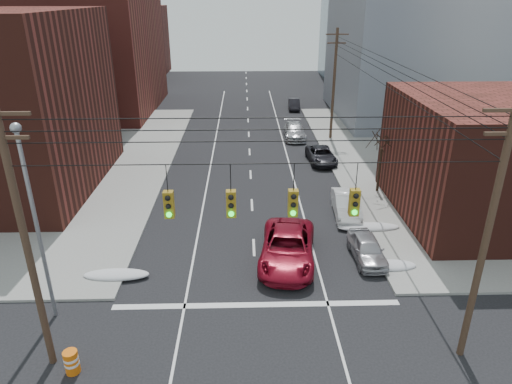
{
  "coord_description": "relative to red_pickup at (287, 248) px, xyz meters",
  "views": [
    {
      "loc": [
        -0.52,
        -11.68,
        13.94
      ],
      "look_at": [
        0.17,
        13.43,
        3.0
      ],
      "focal_mm": 32.0,
      "sensor_mm": 36.0,
      "label": 1
    }
  ],
  "objects": [
    {
      "name": "parked_car_d",
      "position": [
        2.95,
        24.06,
        -0.12
      ],
      "size": [
        2.27,
        5.33,
        1.53
      ],
      "primitive_type": "imported",
      "rotation": [
        0.0,
        0.0,
        -0.02
      ],
      "color": "#A0A1A5",
      "rests_on": "ground"
    },
    {
      "name": "construction_barrel",
      "position": [
        -9.32,
        -8.0,
        -0.36
      ],
      "size": [
        0.69,
        0.69,
        1.02
      ],
      "rotation": [
        0.0,
        0.0,
        0.21
      ],
      "color": "orange",
      "rests_on": "ground"
    },
    {
      "name": "building_glass",
      "position": [
        22.15,
        59.58,
        10.11
      ],
      "size": [
        20.0,
        18.0,
        22.0
      ],
      "primitive_type": "cube",
      "color": "gray",
      "rests_on": "ground"
    },
    {
      "name": "lot_car_a",
      "position": [
        -16.38,
        8.5,
        -0.1
      ],
      "size": [
        4.08,
        2.71,
        1.27
      ],
      "primitive_type": "imported",
      "rotation": [
        0.0,
        0.0,
        1.18
      ],
      "color": "white",
      "rests_on": "sidewalk_nw"
    },
    {
      "name": "parked_car_a",
      "position": [
        4.55,
        0.13,
        -0.2
      ],
      "size": [
        1.74,
        4.09,
        1.38
      ],
      "primitive_type": "imported",
      "rotation": [
        0.0,
        0.0,
        0.03
      ],
      "color": "#AAA9AE",
      "rests_on": "ground"
    },
    {
      "name": "parked_car_e",
      "position": [
        2.95,
        24.05,
        -0.25
      ],
      "size": [
        1.95,
        3.89,
        1.27
      ],
      "primitive_type": "imported",
      "rotation": [
        0.0,
        0.0,
        -0.12
      ],
      "color": "#97250D",
      "rests_on": "ground"
    },
    {
      "name": "building_office",
      "position": [
        20.15,
        33.58,
        11.61
      ],
      "size": [
        22.0,
        20.0,
        25.0
      ],
      "primitive_type": "cube",
      "color": "gray",
      "rests_on": "ground"
    },
    {
      "name": "utility_pole_far",
      "position": [
        6.65,
        23.58,
        4.9
      ],
      "size": [
        2.2,
        0.28,
        11.0
      ],
      "color": "#473323",
      "rests_on": "ground"
    },
    {
      "name": "parked_car_c",
      "position": [
        4.55,
        16.46,
        -0.22
      ],
      "size": [
        2.49,
        4.93,
        1.34
      ],
      "primitive_type": "imported",
      "rotation": [
        0.0,
        0.0,
        0.06
      ],
      "color": "black",
      "rests_on": "ground"
    },
    {
      "name": "street_light",
      "position": [
        -11.35,
        -4.42,
        4.65
      ],
      "size": [
        0.44,
        0.44,
        9.32
      ],
      "color": "gray",
      "rests_on": "ground"
    },
    {
      "name": "building_brick_far",
      "position": [
        -27.85,
        63.58,
        5.11
      ],
      "size": [
        22.0,
        18.0,
        12.0
      ],
      "primitive_type": "cube",
      "color": "#481D15",
      "rests_on": "ground"
    },
    {
      "name": "snow_ne",
      "position": [
        5.55,
        -0.92,
        -0.68
      ],
      "size": [
        3.0,
        1.08,
        0.42
      ],
      "primitive_type": "ellipsoid",
      "color": "silver",
      "rests_on": "ground"
    },
    {
      "name": "snow_east_far",
      "position": [
        5.55,
        3.58,
        -0.68
      ],
      "size": [
        4.0,
        1.08,
        0.42
      ],
      "primitive_type": "ellipsoid",
      "color": "silver",
      "rests_on": "ground"
    },
    {
      "name": "utility_pole_right",
      "position": [
        6.65,
        -7.42,
        4.9
      ],
      "size": [
        2.2,
        0.28,
        11.0
      ],
      "color": "#473323",
      "rests_on": "ground"
    },
    {
      "name": "traffic_signals",
      "position": [
        -1.76,
        -7.45,
        6.28
      ],
      "size": [
        17.0,
        0.42,
        2.02
      ],
      "color": "black",
      "rests_on": "ground"
    },
    {
      "name": "utility_pole_left",
      "position": [
        -10.35,
        -7.42,
        4.9
      ],
      "size": [
        2.2,
        0.28,
        11.0
      ],
      "color": "#473323",
      "rests_on": "ground"
    },
    {
      "name": "lot_car_c",
      "position": [
        -19.48,
        11.36,
        -0.08
      ],
      "size": [
        4.87,
        3.06,
        1.32
      ],
      "primitive_type": "imported",
      "rotation": [
        0.0,
        0.0,
        1.28
      ],
      "color": "black",
      "rests_on": "sidewalk_nw"
    },
    {
      "name": "lot_car_d",
      "position": [
        -18.69,
        14.84,
        -0.05
      ],
      "size": [
        4.27,
        2.42,
        1.37
      ],
      "primitive_type": "imported",
      "rotation": [
        0.0,
        0.0,
        1.78
      ],
      "color": "#B5B5BA",
      "rests_on": "sidewalk_nw"
    },
    {
      "name": "parked_car_b",
      "position": [
        4.55,
        5.82,
        -0.13
      ],
      "size": [
        1.93,
        4.71,
        1.52
      ],
      "primitive_type": "imported",
      "rotation": [
        0.0,
        0.0,
        -0.07
      ],
      "color": "silver",
      "rests_on": "ground"
    },
    {
      "name": "parked_car_f",
      "position": [
        4.23,
        37.06,
        -0.21
      ],
      "size": [
        1.63,
        4.16,
        1.35
      ],
      "primitive_type": "imported",
      "rotation": [
        0.0,
        0.0,
        -0.05
      ],
      "color": "black",
      "rests_on": "ground"
    },
    {
      "name": "lot_car_b",
      "position": [
        -16.32,
        18.49,
        -0.08
      ],
      "size": [
        4.91,
        2.65,
        1.31
      ],
      "primitive_type": "imported",
      "rotation": [
        0.0,
        0.0,
        1.47
      ],
      "color": "silver",
      "rests_on": "sidewalk_nw"
    },
    {
      "name": "snow_nw",
      "position": [
        -9.25,
        -1.42,
        -0.68
      ],
      "size": [
        3.5,
        1.08,
        0.42
      ],
      "primitive_type": "ellipsoid",
      "color": "silver",
      "rests_on": "ground"
    },
    {
      "name": "red_pickup",
      "position": [
        0.0,
        0.0,
        0.0
      ],
      "size": [
        3.78,
        6.72,
        1.77
      ],
      "primitive_type": "imported",
      "rotation": [
        0.0,
        0.0,
        -0.14
      ],
      "color": "maroon",
      "rests_on": "ground"
    },
    {
      "name": "bare_tree",
      "position": [
        7.73,
        9.58,
        1.43
      ],
      "size": [
        2.09,
        2.2,
        4.93
      ],
      "color": "black",
      "rests_on": "ground"
    }
  ]
}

